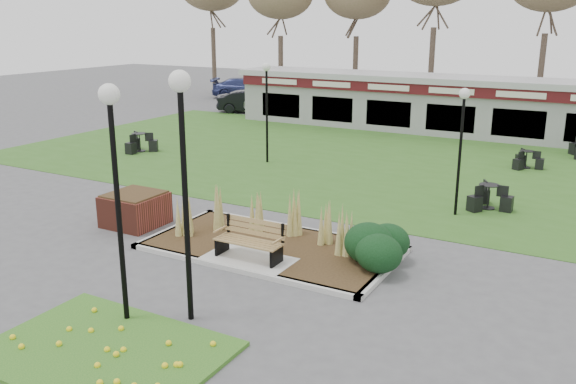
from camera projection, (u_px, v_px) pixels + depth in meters
The scene contains 17 objects.
ground at pixel (246, 265), 14.66m from camera, with size 100.00×100.00×0.00m, color #515154.
lawn at pixel (406, 165), 24.74m from camera, with size 34.00×16.00×0.02m, color #33611E.
flower_bed at pixel (104, 350), 10.78m from camera, with size 4.20×3.00×0.16m.
planting_bed at pixel (318, 243), 15.10m from camera, with size 6.75×3.40×1.27m.
park_bench at pixel (251, 239), 14.71m from camera, with size 1.70×0.66×0.93m.
brick_planter at pixel (135, 209), 17.43m from camera, with size 1.50×1.50×0.95m.
food_pavilion at pixel (458, 105), 31.03m from camera, with size 24.60×3.40×2.90m.
lamp_post_near_left at pixel (114, 153), 11.03m from camera, with size 0.38×0.38×4.64m.
lamp_post_near_right at pixel (183, 143), 11.10m from camera, with size 0.40×0.40×4.86m.
lamp_post_mid_left at pixel (267, 90), 24.35m from camera, with size 0.34×0.34×4.05m.
lamp_post_mid_right at pixel (462, 124), 17.66m from camera, with size 0.32×0.32×3.82m.
bistro_set_a at pixel (140, 145), 27.09m from camera, with size 1.54×1.36×0.82m.
bistro_set_b at pixel (526, 162), 24.10m from camera, with size 1.16×1.30×0.69m.
bistro_set_c at pixel (488, 200), 18.94m from camera, with size 1.29×1.46×0.77m.
car_silver at pixel (251, 101), 38.28m from camera, with size 1.75×4.34×1.48m, color #B1B2B7.
car_black at pixel (251, 102), 38.29m from camera, with size 1.44×4.13×1.36m, color black.
car_blue at pixel (246, 88), 45.29m from camera, with size 2.06×5.08×1.47m, color navy.
Camera 1 is at (7.52, -11.40, 5.73)m, focal length 38.00 mm.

